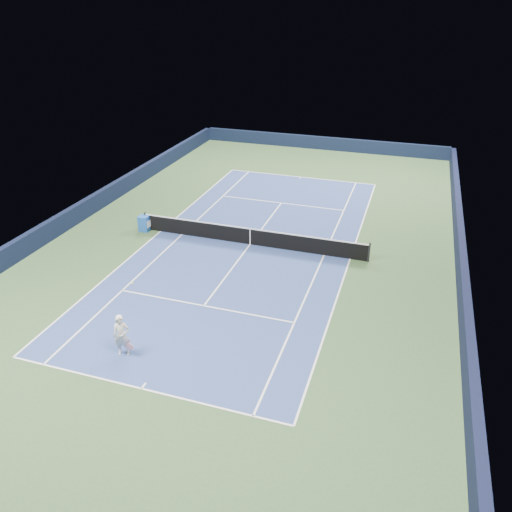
% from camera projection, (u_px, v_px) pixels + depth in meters
% --- Properties ---
extents(ground, '(40.00, 40.00, 0.00)m').
position_uv_depth(ground, '(250.00, 244.00, 27.39)').
color(ground, '#324D2A').
rests_on(ground, ground).
extents(wall_far, '(22.00, 0.35, 1.10)m').
position_uv_depth(wall_far, '(322.00, 143.00, 43.80)').
color(wall_far, '#101932').
rests_on(wall_far, ground).
extents(wall_right, '(0.35, 40.00, 1.10)m').
position_uv_depth(wall_right, '(461.00, 265.00, 24.17)').
color(wall_right, black).
rests_on(wall_right, ground).
extents(wall_left, '(0.35, 40.00, 1.10)m').
position_uv_depth(wall_left, '(81.00, 211.00, 30.11)').
color(wall_left, '#111833').
rests_on(wall_left, ground).
extents(court_surface, '(10.97, 23.77, 0.01)m').
position_uv_depth(court_surface, '(250.00, 244.00, 27.39)').
color(court_surface, navy).
rests_on(court_surface, ground).
extents(baseline_far, '(10.97, 0.08, 0.00)m').
position_uv_depth(baseline_far, '(301.00, 177.00, 37.38)').
color(baseline_far, white).
rests_on(baseline_far, ground).
extents(baseline_near, '(10.97, 0.08, 0.00)m').
position_uv_depth(baseline_near, '(141.00, 389.00, 17.40)').
color(baseline_near, white).
rests_on(baseline_near, ground).
extents(sideline_doubles_right, '(0.08, 23.77, 0.00)m').
position_uv_depth(sideline_doubles_right, '(350.00, 259.00, 25.89)').
color(sideline_doubles_right, white).
rests_on(sideline_doubles_right, ground).
extents(sideline_doubles_left, '(0.08, 23.77, 0.00)m').
position_uv_depth(sideline_doubles_left, '(161.00, 231.00, 28.89)').
color(sideline_doubles_left, white).
rests_on(sideline_doubles_left, ground).
extents(sideline_singles_right, '(0.08, 23.77, 0.00)m').
position_uv_depth(sideline_singles_right, '(324.00, 255.00, 26.26)').
color(sideline_singles_right, white).
rests_on(sideline_singles_right, ground).
extents(sideline_singles_left, '(0.08, 23.77, 0.00)m').
position_uv_depth(sideline_singles_left, '(182.00, 234.00, 28.52)').
color(sideline_singles_left, white).
rests_on(sideline_singles_left, ground).
extents(service_line_far, '(8.23, 0.08, 0.00)m').
position_uv_depth(service_line_far, '(281.00, 203.00, 32.77)').
color(service_line_far, white).
rests_on(service_line_far, ground).
extents(service_line_near, '(8.23, 0.08, 0.00)m').
position_uv_depth(service_line_near, '(204.00, 306.00, 22.01)').
color(service_line_near, white).
rests_on(service_line_near, ground).
extents(center_service_line, '(0.08, 12.80, 0.00)m').
position_uv_depth(center_service_line, '(250.00, 244.00, 27.39)').
color(center_service_line, white).
rests_on(center_service_line, ground).
extents(center_mark_far, '(0.08, 0.30, 0.00)m').
position_uv_depth(center_mark_far, '(300.00, 178.00, 37.25)').
color(center_mark_far, white).
rests_on(center_mark_far, ground).
extents(center_mark_near, '(0.08, 0.30, 0.00)m').
position_uv_depth(center_mark_near, '(144.00, 386.00, 17.53)').
color(center_mark_near, white).
rests_on(center_mark_near, ground).
extents(tennis_net, '(12.90, 0.10, 1.07)m').
position_uv_depth(tennis_net, '(250.00, 236.00, 27.16)').
color(tennis_net, black).
rests_on(tennis_net, ground).
extents(sponsor_cube, '(0.60, 0.53, 0.91)m').
position_uv_depth(sponsor_cube, '(144.00, 224.00, 28.76)').
color(sponsor_cube, blue).
rests_on(sponsor_cube, ground).
extents(tennis_player, '(0.84, 1.34, 2.62)m').
position_uv_depth(tennis_player, '(122.00, 335.00, 18.69)').
color(tennis_player, silver).
rests_on(tennis_player, ground).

